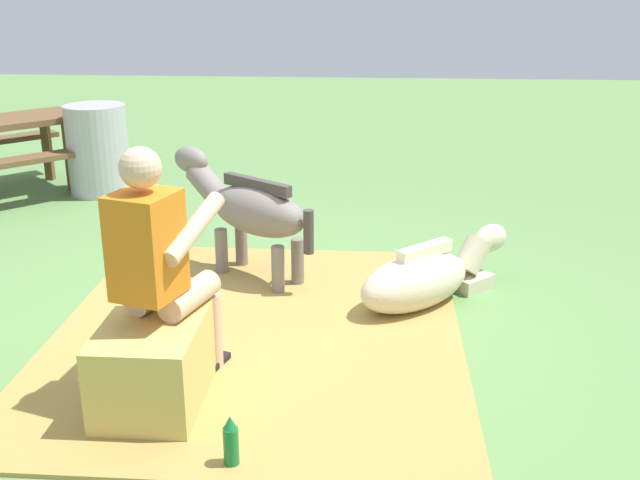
{
  "coord_description": "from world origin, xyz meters",
  "views": [
    {
      "loc": [
        -4.24,
        -0.61,
        2.09
      ],
      "look_at": [
        0.13,
        -0.29,
        0.55
      ],
      "focal_mm": 42.94,
      "sensor_mm": 36.0,
      "label": 1
    }
  ],
  "objects": [
    {
      "name": "hay_bale",
      "position": [
        -0.91,
        0.47,
        0.23
      ],
      "size": [
        0.67,
        0.49,
        0.45
      ],
      "primitive_type": "cube",
      "color": "tan",
      "rests_on": "ground"
    },
    {
      "name": "picnic_bench",
      "position": [
        2.84,
        3.01,
        0.58
      ],
      "size": [
        1.98,
        1.98,
        0.75
      ],
      "color": "brown",
      "rests_on": "ground"
    },
    {
      "name": "ground_plane",
      "position": [
        0.0,
        0.0,
        0.0
      ],
      "size": [
        24.0,
        24.0,
        0.0
      ],
      "primitive_type": "plane",
      "color": "#608C4C"
    },
    {
      "name": "person_seated",
      "position": [
        -0.75,
        0.44,
        0.73
      ],
      "size": [
        0.72,
        0.54,
        1.33
      ],
      "color": "#D8AD8C",
      "rests_on": "ground"
    },
    {
      "name": "water_barrel",
      "position": [
        2.98,
        2.11,
        0.44
      ],
      "size": [
        0.59,
        0.59,
        0.88
      ],
      "primitive_type": "cylinder",
      "color": "#B2B2B7",
      "rests_on": "ground"
    },
    {
      "name": "pony_standing",
      "position": [
        0.85,
        0.27,
        0.52
      ],
      "size": [
        0.94,
        1.16,
        0.88
      ],
      "color": "slate",
      "rests_on": "ground"
    },
    {
      "name": "hay_patch",
      "position": [
        -0.07,
        0.07,
        0.01
      ],
      "size": [
        2.92,
        2.45,
        0.02
      ],
      "primitive_type": "cube",
      "color": "#AD8C47",
      "rests_on": "ground"
    },
    {
      "name": "soda_bottle",
      "position": [
        -1.39,
        -0.01,
        0.13
      ],
      "size": [
        0.07,
        0.07,
        0.26
      ],
      "color": "#197233",
      "rests_on": "ground"
    },
    {
      "name": "pony_lying",
      "position": [
        0.47,
        -0.97,
        0.19
      ],
      "size": [
        1.11,
        1.17,
        0.42
      ],
      "color": "beige",
      "rests_on": "ground"
    }
  ]
}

